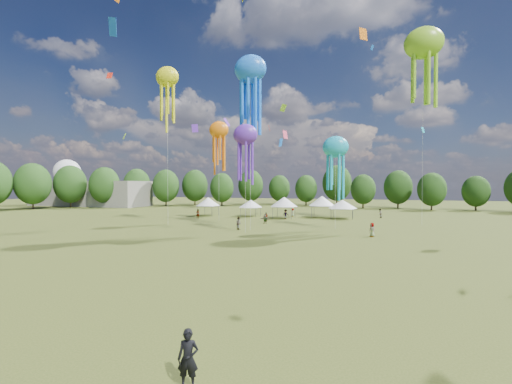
% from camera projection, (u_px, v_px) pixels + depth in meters
% --- Properties ---
extents(ground, '(300.00, 300.00, 0.00)m').
position_uv_depth(ground, '(86.00, 322.00, 15.60)').
color(ground, '#384416').
rests_on(ground, ground).
extents(observer_main, '(0.78, 0.62, 1.90)m').
position_uv_depth(observer_main, '(188.00, 358.00, 10.52)').
color(observer_main, black).
rests_on(observer_main, ground).
extents(spectator_near, '(1.16, 1.12, 1.88)m').
position_uv_depth(spectator_near, '(239.00, 223.00, 48.26)').
color(spectator_near, gray).
rests_on(spectator_near, ground).
extents(spectators_far, '(35.39, 27.13, 1.89)m').
position_uv_depth(spectators_far, '(299.00, 216.00, 60.06)').
color(spectators_far, gray).
rests_on(spectators_far, ground).
extents(festival_tents, '(33.44, 9.67, 4.44)m').
position_uv_depth(festival_tents, '(285.00, 202.00, 67.24)').
color(festival_tents, '#47474C').
rests_on(festival_tents, ground).
extents(show_kites, '(45.60, 20.72, 32.59)m').
position_uv_depth(show_kites, '(318.00, 93.00, 51.68)').
color(show_kites, orange).
rests_on(show_kites, ground).
extents(small_kites, '(68.61, 58.41, 45.38)m').
position_uv_depth(small_kites, '(285.00, 37.00, 53.16)').
color(small_kites, orange).
rests_on(small_kites, ground).
extents(treeline, '(201.57, 95.24, 13.43)m').
position_uv_depth(treeline, '(287.00, 186.00, 76.13)').
color(treeline, '#38281C').
rests_on(treeline, ground).
extents(hangar, '(40.00, 12.00, 8.00)m').
position_uv_depth(hangar, '(89.00, 194.00, 106.16)').
color(hangar, gray).
rests_on(hangar, ground).
extents(radome, '(9.00, 9.00, 16.00)m').
position_uv_depth(radome, '(67.00, 176.00, 116.67)').
color(radome, white).
rests_on(radome, ground).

